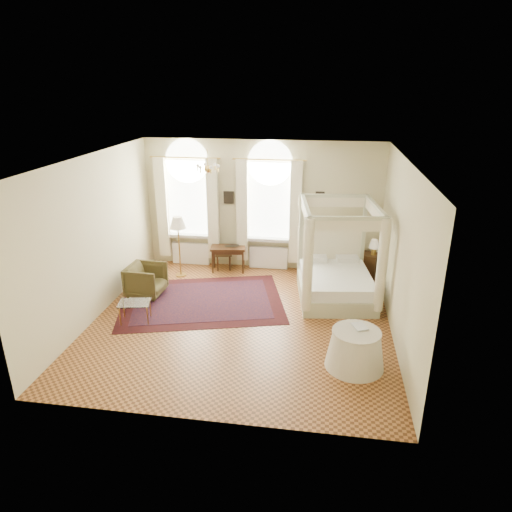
{
  "coord_description": "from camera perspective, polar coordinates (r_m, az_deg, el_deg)",
  "views": [
    {
      "loc": [
        1.55,
        -8.15,
        4.6
      ],
      "look_at": [
        0.25,
        0.4,
        1.29
      ],
      "focal_mm": 32.0,
      "sensor_mm": 36.0,
      "label": 1
    }
  ],
  "objects": [
    {
      "name": "laptop",
      "position": [
        11.71,
        -3.03,
        1.33
      ],
      "size": [
        0.42,
        0.34,
        0.03
      ],
      "primitive_type": "imported",
      "rotation": [
        0.0,
        0.0,
        3.49
      ],
      "color": "black",
      "rests_on": "writing_desk"
    },
    {
      "name": "ground",
      "position": [
        9.49,
        -1.86,
        -8.07
      ],
      "size": [
        6.0,
        6.0,
        0.0
      ],
      "primitive_type": "plane",
      "color": "#A3612F",
      "rests_on": "ground"
    },
    {
      "name": "window_right",
      "position": [
        11.54,
        1.63,
        5.28
      ],
      "size": [
        1.62,
        0.27,
        3.29
      ],
      "color": "white",
      "rests_on": "room_walls"
    },
    {
      "name": "floor_lamp",
      "position": [
        11.3,
        -9.74,
        3.76
      ],
      "size": [
        0.4,
        0.4,
        1.54
      ],
      "color": "#AF873A",
      "rests_on": "ground"
    },
    {
      "name": "room_walls",
      "position": [
        8.7,
        -2.01,
        3.41
      ],
      "size": [
        6.0,
        6.0,
        6.0
      ],
      "color": "beige",
      "rests_on": "ground"
    },
    {
      "name": "canopy_bed",
      "position": [
        10.36,
        9.97,
        -2.73
      ],
      "size": [
        1.9,
        2.22,
        2.19
      ],
      "color": "#B4B795",
      "rests_on": "ground"
    },
    {
      "name": "nightstand_lamp",
      "position": [
        11.36,
        14.58,
        1.36
      ],
      "size": [
        0.26,
        0.26,
        0.38
      ],
      "color": "#AF873A",
      "rests_on": "nightstand"
    },
    {
      "name": "window_left",
      "position": [
        11.97,
        -8.45,
        5.64
      ],
      "size": [
        1.62,
        0.27,
        3.29
      ],
      "color": "white",
      "rests_on": "room_walls"
    },
    {
      "name": "wall_pictures",
      "position": [
        11.54,
        1.15,
        7.36
      ],
      "size": [
        2.54,
        0.03,
        0.39
      ],
      "color": "black",
      "rests_on": "room_walls"
    },
    {
      "name": "oriental_rug",
      "position": [
        10.34,
        -6.73,
        -5.59
      ],
      "size": [
        4.07,
        3.37,
        0.01
      ],
      "color": "#3A0D10",
      "rests_on": "ground"
    },
    {
      "name": "writing_desk",
      "position": [
        11.69,
        -3.51,
        0.72
      ],
      "size": [
        0.93,
        0.57,
        0.66
      ],
      "color": "#38230F",
      "rests_on": "ground"
    },
    {
      "name": "book",
      "position": [
        8.01,
        12.13,
        -8.7
      ],
      "size": [
        0.31,
        0.35,
        0.03
      ],
      "primitive_type": "imported",
      "rotation": [
        0.0,
        0.0,
        0.38
      ],
      "color": "black",
      "rests_on": "side_table"
    },
    {
      "name": "stool",
      "position": [
        11.9,
        -4.09,
        0.26
      ],
      "size": [
        0.51,
        0.51,
        0.49
      ],
      "color": "#47391E",
      "rests_on": "ground"
    },
    {
      "name": "nightstand",
      "position": [
        11.6,
        13.73,
        -1.26
      ],
      "size": [
        0.57,
        0.54,
        0.67
      ],
      "primitive_type": "cube",
      "rotation": [
        0.0,
        0.0,
        -0.3
      ],
      "color": "#38230F",
      "rests_on": "ground"
    },
    {
      "name": "side_table",
      "position": [
        8.11,
        12.3,
        -11.3
      ],
      "size": [
        1.01,
        1.01,
        0.69
      ],
      "color": "beige",
      "rests_on": "ground"
    },
    {
      "name": "chandelier",
      "position": [
        9.82,
        -6.04,
        10.9
      ],
      "size": [
        0.51,
        0.45,
        0.5
      ],
      "color": "#AF873A",
      "rests_on": "room_walls"
    },
    {
      "name": "coffee_table",
      "position": [
        9.61,
        -14.93,
        -5.84
      ],
      "size": [
        0.7,
        0.56,
        0.43
      ],
      "color": "silver",
      "rests_on": "ground"
    },
    {
      "name": "armchair",
      "position": [
        10.72,
        -13.57,
        -2.94
      ],
      "size": [
        0.84,
        0.82,
        0.73
      ],
      "primitive_type": "imported",
      "rotation": [
        0.0,
        0.0,
        1.51
      ],
      "color": "#40381B",
      "rests_on": "ground"
    }
  ]
}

